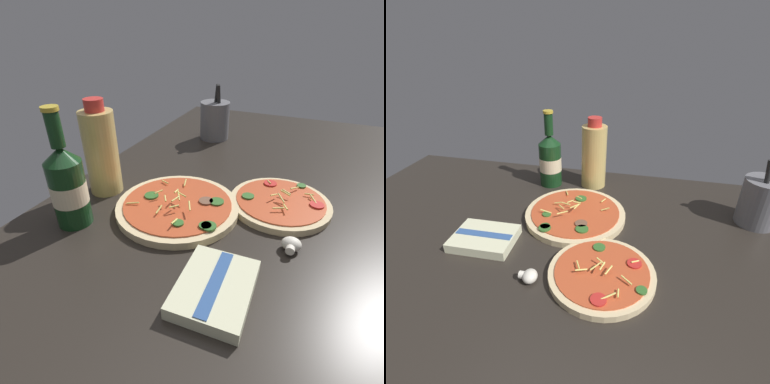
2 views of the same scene
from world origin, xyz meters
TOP-DOWN VIEW (x-y plane):
  - counter_slab at (0.00, 0.00)cm, footprint 160.00×90.00cm
  - pizza_near at (2.78, -8.39)cm, footprint 23.26×23.26cm
  - pizza_far at (-8.27, 13.01)cm, footprint 28.22×28.22cm
  - beer_bottle at (-21.22, 31.56)cm, footprint 7.40×7.40cm
  - oil_bottle at (-6.93, 34.02)cm, footprint 8.09×8.09cm
  - mushroom_left at (-12.16, -12.92)cm, footprint 3.98×3.79cm
  - utensil_crock at (40.61, 21.61)cm, footprint 10.38×10.38cm
  - dish_towel at (-27.82, -3.06)cm, footprint 15.53×12.06cm

SIDE VIEW (x-z plane):
  - counter_slab at x=0.00cm, z-range 0.00..2.50cm
  - pizza_near at x=2.78cm, z-range 1.16..5.69cm
  - pizza_far at x=-8.27cm, z-range 0.97..6.03cm
  - dish_towel at x=-27.82cm, z-range 2.43..4.99cm
  - mushroom_left at x=-12.16cm, z-range 2.50..5.15cm
  - utensil_crock at x=40.61cm, z-range -0.46..18.90cm
  - beer_bottle at x=-21.22cm, z-range -0.98..24.22cm
  - oil_bottle at x=-6.93cm, z-range 1.56..24.86cm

